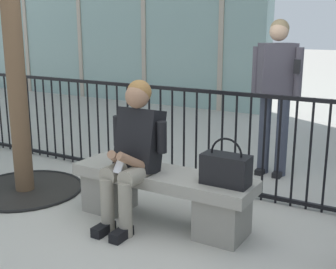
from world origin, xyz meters
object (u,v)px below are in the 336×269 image
at_px(stone_bench, 162,192).
at_px(handbag_on_bench, 226,169).
at_px(bystander_at_railing, 276,86).
at_px(seated_person_with_phone, 133,149).

relative_size(stone_bench, handbag_on_bench, 4.31).
distance_m(handbag_on_bench, bystander_at_railing, 1.79).
distance_m(seated_person_with_phone, bystander_at_railing, 1.98).
height_order(stone_bench, bystander_at_railing, bystander_at_railing).
xyz_separation_m(seated_person_with_phone, bystander_at_railing, (0.60, 1.85, 0.35)).
distance_m(seated_person_with_phone, handbag_on_bench, 0.79).
height_order(stone_bench, handbag_on_bench, handbag_on_bench).
bearing_deg(bystander_at_railing, stone_bench, -103.06).
height_order(stone_bench, seated_person_with_phone, seated_person_with_phone).
xyz_separation_m(stone_bench, seated_person_with_phone, (-0.20, -0.13, 0.38)).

